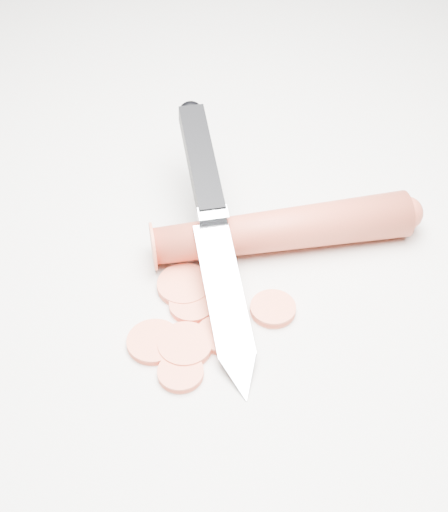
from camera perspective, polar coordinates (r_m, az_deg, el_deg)
The scene contains 10 objects.
ground at distance 0.53m, azimuth 0.35°, elevation -3.27°, with size 2.40×2.40×0.00m, color silver.
carrot at distance 0.56m, azimuth 4.70°, elevation 2.13°, with size 0.03×0.03×0.20m, color #B83D27.
carrot_slice_0 at distance 0.50m, azimuth -5.63°, elevation -6.85°, with size 0.04×0.04×0.01m, color #E8633F.
carrot_slice_1 at distance 0.52m, azimuth -2.57°, elevation -3.95°, with size 0.03×0.03×0.01m, color #E8633F.
carrot_slice_2 at distance 0.52m, azimuth 3.94°, elevation -4.24°, with size 0.03×0.03×0.01m, color #E8633F.
carrot_slice_3 at distance 0.51m, azimuth -0.44°, elevation -6.32°, with size 0.03×0.03×0.01m, color #E8633F.
carrot_slice_4 at distance 0.49m, azimuth -3.49°, elevation -9.30°, with size 0.03×0.03×0.01m, color #E8633F.
carrot_slice_5 at distance 0.54m, azimuth -3.19°, elevation -2.35°, with size 0.04×0.04×0.01m, color #E8633F.
carrot_slice_6 at distance 0.50m, azimuth -3.13°, elevation -7.15°, with size 0.04×0.04×0.01m, color #E8633F.
kitchen_knife at distance 0.53m, azimuth -0.62°, elevation 2.06°, with size 0.20×0.19×0.08m, color #B4B6BB, non-canonical shape.
Camera 1 is at (0.21, -0.29, 0.40)m, focal length 50.00 mm.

